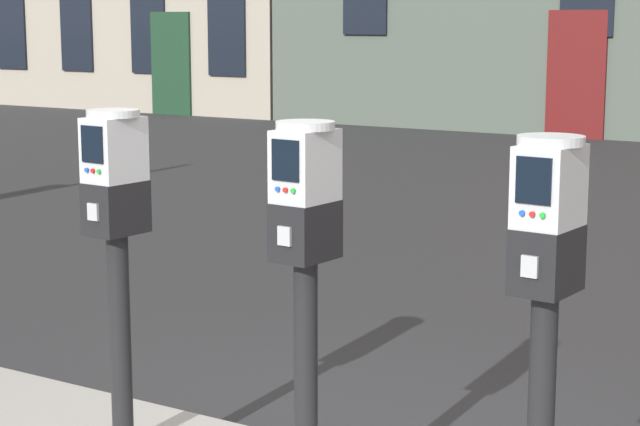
{
  "coord_description": "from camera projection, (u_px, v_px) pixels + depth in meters",
  "views": [
    {
      "loc": [
        2.36,
        -3.65,
        1.95
      ],
      "look_at": [
        0.18,
        -0.2,
        1.23
      ],
      "focal_mm": 62.22,
      "sensor_mm": 36.0,
      "label": 1
    }
  ],
  "objects": [
    {
      "name": "parking_meter_end_of_row",
      "position": [
        546.0,
        274.0,
        3.58
      ],
      "size": [
        0.23,
        0.26,
        1.44
      ],
      "rotation": [
        0.0,
        0.0,
        -1.64
      ],
      "color": "black",
      "rests_on": "sidewalk_slab"
    },
    {
      "name": "parking_meter_near_kerb",
      "position": [
        116.0,
        219.0,
        4.56
      ],
      "size": [
        0.23,
        0.26,
        1.45
      ],
      "rotation": [
        0.0,
        0.0,
        -1.64
      ],
      "color": "black",
      "rests_on": "sidewalk_slab"
    },
    {
      "name": "parking_meter_twin_adjacent",
      "position": [
        305.0,
        243.0,
        4.07
      ],
      "size": [
        0.23,
        0.26,
        1.44
      ],
      "rotation": [
        0.0,
        0.0,
        -1.64
      ],
      "color": "black",
      "rests_on": "sidewalk_slab"
    }
  ]
}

